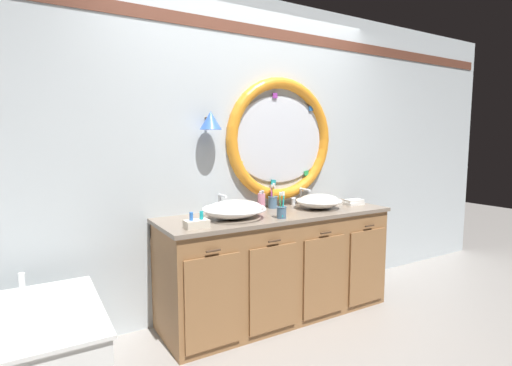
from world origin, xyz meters
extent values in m
plane|color=gray|center=(0.00, 0.00, 0.00)|extent=(14.00, 14.00, 0.00)
cube|color=silver|center=(0.00, 0.59, 1.30)|extent=(6.40, 0.08, 2.60)
cube|color=brown|center=(0.00, 0.55, 2.32)|extent=(6.27, 0.01, 0.09)
ellipsoid|color=silver|center=(0.32, 0.54, 1.43)|extent=(0.97, 0.02, 0.75)
torus|color=orange|center=(0.32, 0.53, 1.43)|extent=(1.07, 0.10, 1.07)
cube|color=orange|center=(0.80, 0.52, 1.41)|extent=(0.05, 0.01, 0.05)
cube|color=#2866B7|center=(0.64, 0.52, 1.71)|extent=(0.05, 0.01, 0.05)
cube|color=purple|center=(0.25, 0.52, 1.80)|extent=(0.05, 0.01, 0.05)
cube|color=teal|center=(-0.11, 0.52, 1.61)|extent=(0.05, 0.01, 0.05)
cube|color=yellow|center=(-0.10, 0.52, 1.24)|extent=(0.05, 0.01, 0.05)
cube|color=teal|center=(0.23, 0.52, 1.06)|extent=(0.05, 0.01, 0.05)
cube|color=green|center=(0.60, 0.52, 1.12)|extent=(0.05, 0.01, 0.05)
cylinder|color=#4C3823|center=(-0.38, 0.51, 1.60)|extent=(0.02, 0.09, 0.02)
cone|color=blue|center=(-0.38, 0.46, 1.58)|extent=(0.17, 0.17, 0.14)
cube|color=olive|center=(0.10, 0.25, 0.41)|extent=(1.89, 0.59, 0.82)
cube|color=gray|center=(0.10, 0.25, 0.83)|extent=(1.92, 0.63, 0.03)
cube|color=gray|center=(0.10, 0.54, 0.76)|extent=(1.89, 0.02, 0.11)
cube|color=olive|center=(-0.61, -0.05, 0.37)|extent=(0.40, 0.02, 0.62)
cylinder|color=#422D1E|center=(-0.61, -0.07, 0.72)|extent=(0.10, 0.01, 0.01)
cube|color=olive|center=(-0.14, -0.05, 0.37)|extent=(0.40, 0.02, 0.62)
cylinder|color=#422D1E|center=(-0.14, -0.07, 0.72)|extent=(0.10, 0.01, 0.01)
cube|color=olive|center=(0.33, -0.05, 0.37)|extent=(0.40, 0.02, 0.62)
cylinder|color=#422D1E|center=(0.33, -0.07, 0.72)|extent=(0.10, 0.01, 0.01)
cube|color=olive|center=(0.80, -0.05, 0.37)|extent=(0.40, 0.02, 0.62)
cylinder|color=#422D1E|center=(0.80, -0.07, 0.72)|extent=(0.10, 0.01, 0.01)
cylinder|color=silver|center=(-1.67, 0.28, 0.60)|extent=(0.04, 0.04, 0.11)
ellipsoid|color=white|center=(-0.31, 0.22, 0.92)|extent=(0.46, 0.32, 0.14)
torus|color=white|center=(-0.31, 0.22, 0.92)|extent=(0.48, 0.48, 0.02)
cylinder|color=silver|center=(-0.31, 0.22, 0.92)|extent=(0.03, 0.03, 0.01)
ellipsoid|color=white|center=(0.50, 0.22, 0.91)|extent=(0.37, 0.31, 0.12)
torus|color=white|center=(0.50, 0.22, 0.91)|extent=(0.39, 0.39, 0.02)
cylinder|color=silver|center=(0.50, 0.22, 0.91)|extent=(0.03, 0.03, 0.01)
cylinder|color=silver|center=(-0.31, 0.48, 0.86)|extent=(0.05, 0.05, 0.02)
cylinder|color=silver|center=(-0.31, 0.48, 0.93)|extent=(0.02, 0.02, 0.13)
sphere|color=silver|center=(-0.31, 0.48, 0.99)|extent=(0.03, 0.03, 0.03)
cylinder|color=silver|center=(-0.31, 0.42, 0.99)|extent=(0.02, 0.12, 0.02)
cylinder|color=silver|center=(-0.39, 0.48, 0.88)|extent=(0.04, 0.04, 0.06)
cylinder|color=silver|center=(-0.23, 0.48, 0.88)|extent=(0.04, 0.04, 0.06)
cube|color=silver|center=(-0.39, 0.48, 0.91)|extent=(0.05, 0.01, 0.01)
cube|color=silver|center=(-0.23, 0.48, 0.91)|extent=(0.05, 0.01, 0.01)
cylinder|color=silver|center=(0.50, 0.48, 0.86)|extent=(0.05, 0.05, 0.02)
cylinder|color=silver|center=(0.50, 0.48, 0.93)|extent=(0.02, 0.02, 0.12)
sphere|color=silver|center=(0.50, 0.48, 0.99)|extent=(0.03, 0.03, 0.03)
cylinder|color=silver|center=(0.50, 0.41, 0.99)|extent=(0.02, 0.13, 0.02)
cylinder|color=silver|center=(0.42, 0.48, 0.88)|extent=(0.04, 0.04, 0.06)
cylinder|color=silver|center=(0.58, 0.48, 0.88)|extent=(0.04, 0.04, 0.06)
cube|color=silver|center=(0.42, 0.48, 0.91)|extent=(0.05, 0.01, 0.01)
cube|color=silver|center=(0.58, 0.48, 0.91)|extent=(0.05, 0.01, 0.01)
cylinder|color=slate|center=(0.00, 0.05, 0.89)|extent=(0.07, 0.07, 0.09)
torus|color=slate|center=(0.00, 0.05, 0.93)|extent=(0.08, 0.08, 0.01)
cylinder|color=green|center=(0.01, 0.05, 0.94)|extent=(0.03, 0.01, 0.17)
cube|color=white|center=(0.01, 0.05, 1.04)|extent=(0.02, 0.02, 0.02)
cylinder|color=#E0383D|center=(0.00, 0.07, 0.94)|extent=(0.02, 0.02, 0.15)
cube|color=white|center=(0.00, 0.07, 1.02)|extent=(0.02, 0.02, 0.02)
cylinder|color=green|center=(-0.01, 0.05, 0.94)|extent=(0.03, 0.02, 0.16)
cube|color=white|center=(-0.01, 0.05, 1.04)|extent=(0.02, 0.02, 0.02)
cylinder|color=#19ADB2|center=(0.00, 0.03, 0.94)|extent=(0.04, 0.03, 0.16)
cube|color=white|center=(0.00, 0.03, 1.03)|extent=(0.02, 0.02, 0.03)
cylinder|color=slate|center=(0.18, 0.44, 0.90)|extent=(0.08, 0.08, 0.10)
torus|color=slate|center=(0.18, 0.44, 0.95)|extent=(0.08, 0.08, 0.01)
cylinder|color=yellow|center=(0.19, 0.44, 0.94)|extent=(0.03, 0.04, 0.15)
cube|color=white|center=(0.19, 0.44, 1.02)|extent=(0.02, 0.02, 0.03)
cylinder|color=pink|center=(0.18, 0.46, 0.94)|extent=(0.02, 0.03, 0.17)
cube|color=white|center=(0.18, 0.46, 1.04)|extent=(0.02, 0.02, 0.03)
cylinder|color=purple|center=(0.16, 0.44, 0.94)|extent=(0.02, 0.01, 0.17)
cube|color=white|center=(0.16, 0.44, 1.04)|extent=(0.01, 0.02, 0.02)
cylinder|color=yellow|center=(0.18, 0.42, 0.95)|extent=(0.02, 0.04, 0.18)
cube|color=white|center=(0.18, 0.42, 1.05)|extent=(0.02, 0.02, 0.03)
cylinder|color=pink|center=(0.02, 0.37, 0.92)|extent=(0.06, 0.06, 0.14)
cylinder|color=silver|center=(0.02, 0.37, 1.00)|extent=(0.04, 0.04, 0.02)
cylinder|color=silver|center=(0.02, 0.35, 1.02)|extent=(0.01, 0.04, 0.01)
cube|color=white|center=(0.89, 0.21, 0.86)|extent=(0.17, 0.10, 0.02)
cube|color=white|center=(0.89, 0.21, 0.89)|extent=(0.17, 0.10, 0.02)
cube|color=beige|center=(-0.67, 0.07, 0.88)|extent=(0.16, 0.09, 0.05)
cylinder|color=blue|center=(-0.70, 0.07, 0.93)|extent=(0.02, 0.02, 0.06)
cylinder|color=#19ADB2|center=(-0.63, 0.07, 0.93)|extent=(0.02, 0.02, 0.06)
camera|label=1|loc=(-1.61, -2.28, 1.43)|focal=27.15mm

